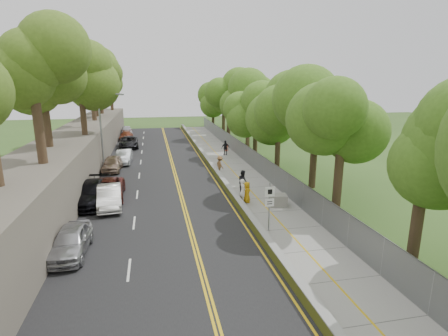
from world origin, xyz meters
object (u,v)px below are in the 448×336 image
Objects in this scene: streetlight at (103,127)px; person_far at (226,148)px; construction_barrel at (226,147)px; concrete_block at (278,200)px; car_1 at (109,197)px; painter_0 at (247,192)px; car_0 at (71,241)px; car_2 at (107,190)px; signpost at (270,202)px.

person_far is at bearing 22.94° from streetlight.
construction_barrel is at bearing -114.43° from person_far.
construction_barrel is 0.49× the size of person_far.
streetlight reaches higher than concrete_block.
construction_barrel is at bearing 50.32° from car_1.
person_far reaches higher than painter_0.
car_0 is 2.71× the size of painter_0.
concrete_block is (-0.59, -21.29, -0.04)m from construction_barrel.
car_2 is at bearing 86.25° from car_0.
car_0 is 0.93× the size of car_1.
signpost is 11.42m from car_0.
concrete_block is at bearing -112.05° from painter_0.
signpost reaches higher than concrete_block.
car_1 is at bearing 81.89° from car_0.
painter_0 is at bearing 29.51° from car_0.
signpost is 0.56× the size of car_2.
streetlight is 11.27m from car_1.
streetlight is at bearing 12.14° from person_far.
signpost is (11.51, -17.02, -2.68)m from streetlight.
car_2 is at bearing 81.51° from painter_0.
painter_0 is (10.57, -2.94, 0.05)m from car_2.
painter_0 is at bearing -16.69° from car_2.
car_2 is (-0.39, 1.79, -0.01)m from car_1.
construction_barrel is at bearing 83.87° from signpost.
streetlight is at bearing 92.00° from car_1.
construction_barrel reaches higher than concrete_block.
concrete_block is at bearing 79.43° from person_far.
painter_0 is at bearing -45.19° from streetlight.
car_0 is (-14.08, -26.18, 0.28)m from construction_barrel.
streetlight reaches higher than person_far.
car_0 is 12.91m from painter_0.
streetlight is 17.08m from construction_barrel.
car_2 is (1.01, -8.72, -3.83)m from streetlight.
person_far is (-0.66, -2.72, 0.47)m from construction_barrel.
construction_barrel is 0.19× the size of car_1.
streetlight is 4.31× the size of person_far.
streetlight is 1.82× the size of car_0.
car_2 is (-10.50, 8.29, -1.15)m from signpost.
person_far is at bearing 61.81° from car_0.
car_2 is (0.84, 8.98, 0.02)m from car_0.
signpost is 1.67× the size of person_far.
car_0 is at bearing -176.52° from signpost.
streetlight is at bearing 95.43° from car_2.
signpost is at bearing -117.11° from concrete_block.
car_1 is at bearing -82.41° from streetlight.
car_2 is 3.00× the size of person_far.
painter_0 reaches higher than car_1.
person_far is at bearing -103.63° from construction_barrel.
concrete_block is at bearing -91.58° from construction_barrel.
construction_barrel is 0.16× the size of car_2.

